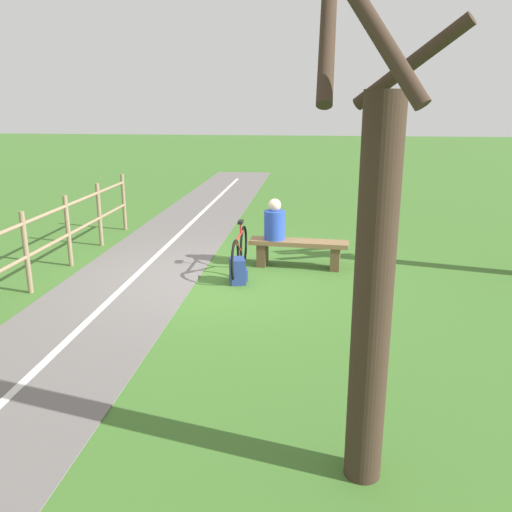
% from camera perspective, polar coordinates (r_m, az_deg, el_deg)
% --- Properties ---
extents(ground_plane, '(80.00, 80.00, 0.00)m').
position_cam_1_polar(ground_plane, '(9.15, -4.50, -2.34)').
color(ground_plane, '#3D6B28').
extents(paved_path, '(2.38, 36.01, 0.02)m').
position_cam_1_polar(paved_path, '(6.15, -24.65, -13.35)').
color(paved_path, '#66605E').
rests_on(paved_path, ground_plane).
extents(path_centre_line, '(0.27, 32.00, 0.00)m').
position_cam_1_polar(path_centre_line, '(6.15, -24.66, -13.27)').
color(path_centre_line, silver).
rests_on(path_centre_line, paved_path).
extents(bench, '(1.78, 0.54, 0.50)m').
position_cam_1_polar(bench, '(9.65, 4.53, 0.77)').
color(bench, brown).
rests_on(bench, ground_plane).
extents(person_seated, '(0.40, 0.40, 0.74)m').
position_cam_1_polar(person_seated, '(9.60, 1.98, 3.59)').
color(person_seated, '#2847B7').
rests_on(person_seated, bench).
extents(bicycle, '(0.08, 1.72, 0.89)m').
position_cam_1_polar(bicycle, '(9.32, -1.75, 0.48)').
color(bicycle, black).
rests_on(bicycle, ground_plane).
extents(backpack, '(0.34, 0.37, 0.42)m').
position_cam_1_polar(backpack, '(8.82, -1.94, -1.59)').
color(backpack, navy).
rests_on(backpack, ground_plane).
extents(tree_near_bench, '(1.24, 1.25, 4.04)m').
position_cam_1_polar(tree_near_bench, '(3.93, 12.12, -1.27)').
color(tree_near_bench, '#38281E').
rests_on(tree_near_bench, ground_plane).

